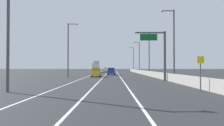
% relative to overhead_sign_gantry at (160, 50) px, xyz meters
% --- Properties ---
extents(ground_plane, '(320.00, 320.00, 0.00)m').
position_rel_overhead_sign_gantry_xyz_m(ground_plane, '(-7.13, 34.47, -4.73)').
color(ground_plane, '#26282B').
extents(lane_stripe_left, '(0.16, 130.00, 0.00)m').
position_rel_overhead_sign_gantry_xyz_m(lane_stripe_left, '(-12.63, 25.47, -4.73)').
color(lane_stripe_left, silver).
rests_on(lane_stripe_left, ground_plane).
extents(lane_stripe_center, '(0.16, 130.00, 0.00)m').
position_rel_overhead_sign_gantry_xyz_m(lane_stripe_center, '(-9.13, 25.47, -4.73)').
color(lane_stripe_center, silver).
rests_on(lane_stripe_center, ground_plane).
extents(lane_stripe_right, '(0.16, 130.00, 0.00)m').
position_rel_overhead_sign_gantry_xyz_m(lane_stripe_right, '(-5.63, 25.47, -4.73)').
color(lane_stripe_right, silver).
rests_on(lane_stripe_right, ground_plane).
extents(jersey_barrier_right, '(0.60, 120.00, 1.10)m').
position_rel_overhead_sign_gantry_xyz_m(jersey_barrier_right, '(1.34, 10.47, -4.18)').
color(jersey_barrier_right, '#9E998E').
rests_on(jersey_barrier_right, ground_plane).
extents(overhead_sign_gantry, '(4.68, 0.36, 7.50)m').
position_rel_overhead_sign_gantry_xyz_m(overhead_sign_gantry, '(0.00, 0.00, 0.00)').
color(overhead_sign_gantry, '#47474C').
rests_on(overhead_sign_gantry, ground_plane).
extents(speed_advisory_sign, '(0.60, 0.11, 3.00)m').
position_rel_overhead_sign_gantry_xyz_m(speed_advisory_sign, '(0.44, -14.22, -2.96)').
color(speed_advisory_sign, '#4C4C51').
rests_on(speed_advisory_sign, ground_plane).
extents(lamp_post_right_second, '(2.14, 0.44, 10.92)m').
position_rel_overhead_sign_gantry_xyz_m(lamp_post_right_second, '(1.97, 0.25, 1.50)').
color(lamp_post_right_second, '#4C4C51').
rests_on(lamp_post_right_second, ground_plane).
extents(lamp_post_right_third, '(2.14, 0.44, 10.92)m').
position_rel_overhead_sign_gantry_xyz_m(lamp_post_right_third, '(1.69, 21.60, 1.50)').
color(lamp_post_right_third, '#4C4C51').
rests_on(lamp_post_right_third, ground_plane).
extents(lamp_post_right_fourth, '(2.14, 0.44, 10.92)m').
position_rel_overhead_sign_gantry_xyz_m(lamp_post_right_fourth, '(1.77, 42.96, 1.50)').
color(lamp_post_right_fourth, '#4C4C51').
rests_on(lamp_post_right_fourth, ground_plane).
extents(lamp_post_right_fifth, '(2.14, 0.44, 10.92)m').
position_rel_overhead_sign_gantry_xyz_m(lamp_post_right_fifth, '(1.73, 64.32, 1.50)').
color(lamp_post_right_fifth, '#4C4C51').
rests_on(lamp_post_right_fifth, ground_plane).
extents(lamp_post_left_near, '(2.14, 0.44, 10.92)m').
position_rel_overhead_sign_gantry_xyz_m(lamp_post_left_near, '(-15.58, -15.11, 1.50)').
color(lamp_post_left_near, '#4C4C51').
rests_on(lamp_post_left_near, ground_plane).
extents(lamp_post_left_mid, '(2.14, 0.44, 10.92)m').
position_rel_overhead_sign_gantry_xyz_m(lamp_post_left_mid, '(-15.91, 10.52, 1.50)').
color(lamp_post_left_mid, '#4C4C51').
rests_on(lamp_post_left_mid, ground_plane).
extents(car_white_0, '(1.78, 4.63, 1.89)m').
position_rel_overhead_sign_gantry_xyz_m(car_white_0, '(-10.46, 65.33, -3.78)').
color(car_white_0, white).
rests_on(car_white_0, ground_plane).
extents(car_blue_1, '(2.03, 4.52, 1.87)m').
position_rel_overhead_sign_gantry_xyz_m(car_blue_1, '(-7.56, 23.23, -3.79)').
color(car_blue_1, '#1E389E').
rests_on(car_blue_1, ground_plane).
extents(car_yellow_2, '(1.99, 4.28, 1.93)m').
position_rel_overhead_sign_gantry_xyz_m(car_yellow_2, '(-10.73, 12.85, -3.77)').
color(car_yellow_2, gold).
rests_on(car_yellow_2, ground_plane).
extents(box_truck, '(2.61, 9.34, 4.43)m').
position_rel_overhead_sign_gantry_xyz_m(box_truck, '(-13.59, 49.35, -2.69)').
color(box_truck, silver).
rests_on(box_truck, ground_plane).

